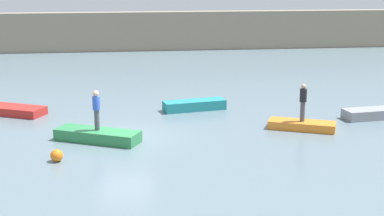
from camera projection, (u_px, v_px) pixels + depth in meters
name	position (u px, v px, depth m)	size (l,w,h in m)	color
ground_plane	(123.00, 138.00, 25.02)	(120.00, 120.00, 0.00)	slate
embankment_wall	(120.00, 32.00, 50.91)	(80.00, 1.20, 3.44)	gray
rowboat_red	(10.00, 110.00, 29.04)	(3.68, 1.26, 0.42)	red
rowboat_green	(98.00, 136.00, 24.45)	(3.68, 1.14, 0.49)	#2D7F47
rowboat_teal	(194.00, 105.00, 29.80)	(3.25, 0.94, 0.51)	teal
rowboat_orange	(302.00, 125.00, 26.26)	(3.02, 1.03, 0.38)	orange
rowboat_grey	(371.00, 114.00, 28.14)	(2.75, 1.05, 0.49)	gray
person_blue_shirt	(96.00, 108.00, 24.16)	(0.32, 0.32, 1.73)	#4C4C56
person_dark_shirt	(303.00, 101.00, 25.99)	(0.32, 0.32, 1.75)	#4C4C56
mooring_buoy	(57.00, 155.00, 21.86)	(0.49, 0.49, 0.49)	orange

